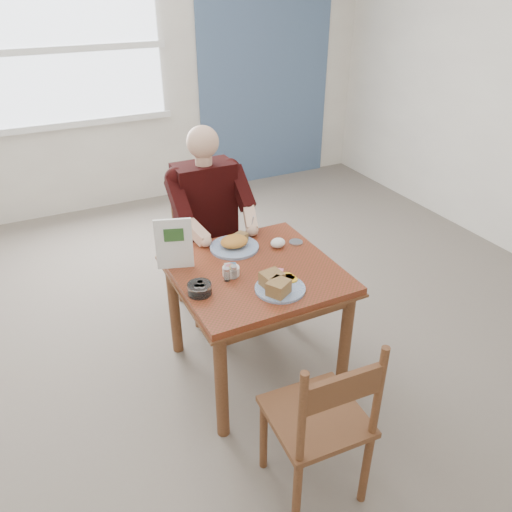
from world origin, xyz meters
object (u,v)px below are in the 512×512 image
chair_far (207,249)px  diner (209,212)px  chair_near (321,422)px  table (255,285)px  near_plate (278,285)px  far_plate (235,244)px

chair_far → diner: size_ratio=0.69×
chair_near → diner: bearing=85.7°
table → chair_near: chair_near is taller
chair_far → chair_near: (-0.12, -1.71, 0.00)m
table → near_plate: size_ratio=2.60×
table → chair_far: chair_far is taller
diner → table: bearing=-90.0°
diner → near_plate: (0.01, -0.96, -0.03)m
near_plate → far_plate: 0.52m
far_plate → diner: bearing=89.2°
chair_near → far_plate: bearing=84.5°
near_plate → diner: bearing=90.5°
chair_far → near_plate: size_ratio=2.69×
table → near_plate: 0.29m
chair_far → table: bearing=-90.0°
chair_far → far_plate: 0.60m
near_plate → table: bearing=91.8°
diner → near_plate: bearing=-89.5°
table → chair_far: (0.00, 0.80, -0.16)m
chair_near → far_plate: 1.23m
chair_near → near_plate: 0.74m
far_plate → chair_far: bearing=89.3°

